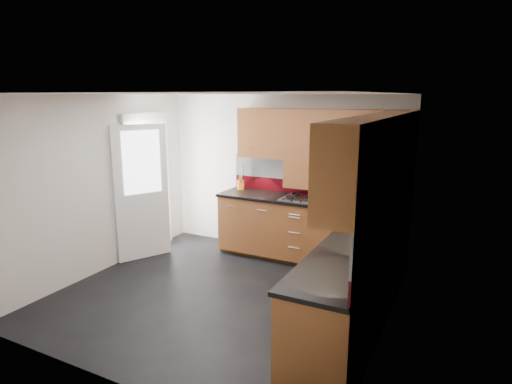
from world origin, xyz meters
The scene contains 14 objects.
room centered at (0.00, 0.00, 1.50)m, with size 4.00×3.80×2.64m.
base_cabinets centered at (1.07, 0.72, 0.44)m, with size 2.70×3.20×0.95m.
countertop centered at (1.05, 0.70, 0.92)m, with size 2.72×3.22×0.04m.
backsplash centered at (1.28, 0.93, 1.21)m, with size 2.70×3.20×0.54m.
upper_cabinets centered at (1.23, 0.78, 1.84)m, with size 2.50×3.20×0.72m.
extractor_hood centered at (0.45, 1.64, 1.28)m, with size 0.60×0.33×0.40m, color #603115.
glass_cabinet centered at (1.71, 1.07, 1.87)m, with size 0.32×0.80×0.66m.
back_door centered at (-1.78, 0.75, 1.03)m, with size 0.42×1.19×2.04m.
gas_hob centered at (0.45, 1.47, 0.95)m, with size 0.55×0.49×0.04m.
utensil_pot centered at (-0.65, 1.65, 1.03)m, with size 0.12×0.12×0.41m.
toaster centered at (0.90, 1.64, 1.04)m, with size 0.32×0.24×0.21m.
food_processor centered at (1.57, 0.25, 1.07)m, with size 0.18×0.18×0.29m.
paper_towel centered at (1.68, 0.84, 1.05)m, with size 0.11×0.11×0.23m, color white.
orange_cloth centered at (1.62, 1.08, 0.95)m, with size 0.14×0.12×0.02m, color orange.
Camera 1 is at (2.54, -4.10, 2.38)m, focal length 30.00 mm.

